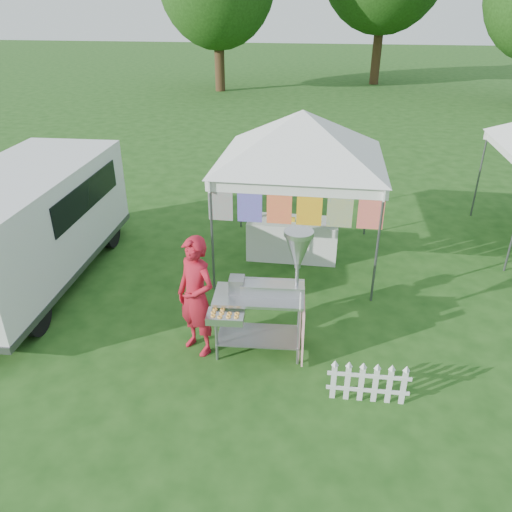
# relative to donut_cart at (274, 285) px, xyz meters

# --- Properties ---
(ground) EXTENTS (120.00, 120.00, 0.00)m
(ground) POSITION_rel_donut_cart_xyz_m (0.14, -0.40, -1.17)
(ground) COLOR #1B4413
(ground) RESTS_ON ground
(canopy_main) EXTENTS (4.24, 4.24, 3.45)m
(canopy_main) POSITION_rel_donut_cart_xyz_m (0.14, 3.09, 1.82)
(canopy_main) COLOR #59595E
(canopy_main) RESTS_ON ground
(donut_cart) EXTENTS (1.42, 1.06, 1.98)m
(donut_cart) POSITION_rel_donut_cart_xyz_m (0.00, 0.00, 0.00)
(donut_cart) COLOR gray
(donut_cart) RESTS_ON ground
(vendor) EXTENTS (0.81, 0.74, 1.86)m
(vendor) POSITION_rel_donut_cart_xyz_m (-1.11, -0.10, -0.24)
(vendor) COLOR #A71425
(vendor) RESTS_ON ground
(cargo_van) EXTENTS (2.19, 5.09, 2.09)m
(cargo_van) POSITION_rel_donut_cart_xyz_m (-4.70, 1.59, -0.04)
(cargo_van) COLOR silver
(cargo_van) RESTS_ON ground
(picket_fence) EXTENTS (1.08, 0.05, 0.56)m
(picket_fence) POSITION_rel_donut_cart_xyz_m (1.36, -0.86, -0.88)
(picket_fence) COLOR silver
(picket_fence) RESTS_ON ground
(display_table) EXTENTS (1.80, 0.70, 0.81)m
(display_table) POSITION_rel_donut_cart_xyz_m (0.03, 3.17, -0.76)
(display_table) COLOR white
(display_table) RESTS_ON ground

